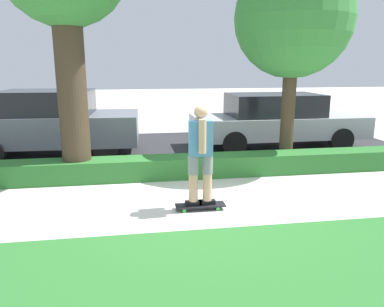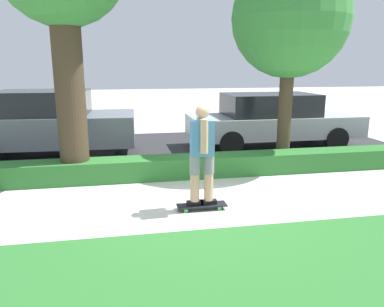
% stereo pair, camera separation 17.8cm
% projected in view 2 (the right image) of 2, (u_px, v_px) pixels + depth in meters
% --- Properties ---
extents(ground_plane, '(60.00, 60.00, 0.00)m').
position_uv_depth(ground_plane, '(199.00, 204.00, 6.21)').
color(ground_plane, beige).
extents(street_asphalt, '(12.95, 5.00, 0.01)m').
position_uv_depth(street_asphalt, '(168.00, 149.00, 10.22)').
color(street_asphalt, '#2D2D30').
rests_on(street_asphalt, ground_plane).
extents(hedge_row, '(12.95, 0.60, 0.42)m').
position_uv_depth(hedge_row, '(183.00, 166.00, 7.69)').
color(hedge_row, '#2D702D').
rests_on(hedge_row, ground_plane).
extents(skateboard, '(0.79, 0.24, 0.08)m').
position_uv_depth(skateboard, '(202.00, 205.00, 5.96)').
color(skateboard, black).
rests_on(skateboard, ground_plane).
extents(skater_person, '(0.48, 0.41, 1.59)m').
position_uv_depth(skater_person, '(202.00, 153.00, 5.76)').
color(skater_person, black).
rests_on(skater_person, skateboard).
extents(tree_mid, '(2.47, 2.47, 4.43)m').
position_uv_depth(tree_mid, '(290.00, 20.00, 7.85)').
color(tree_mid, '#423323').
rests_on(tree_mid, ground_plane).
extents(parked_car_front, '(4.23, 1.98, 1.64)m').
position_uv_depth(parked_car_front, '(48.00, 123.00, 9.32)').
color(parked_car_front, slate).
rests_on(parked_car_front, ground_plane).
extents(parked_car_middle, '(4.72, 1.82, 1.48)m').
position_uv_depth(parked_car_middle, '(272.00, 119.00, 10.39)').
color(parked_car_middle, '#B7B7BC').
rests_on(parked_car_middle, ground_plane).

